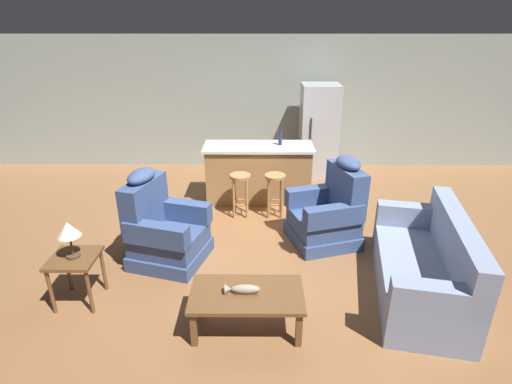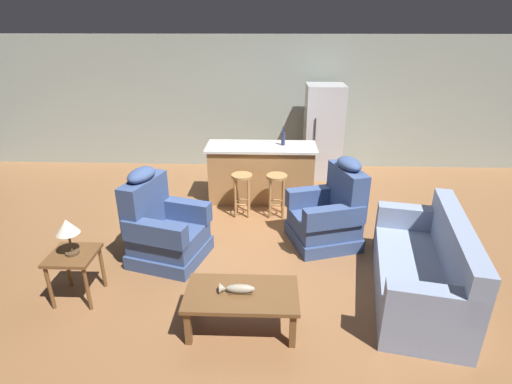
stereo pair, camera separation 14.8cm
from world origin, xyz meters
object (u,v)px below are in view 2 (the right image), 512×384
(refrigerator, at_px, (323,132))
(table_lamp, at_px, (67,228))
(recliner_near_lamp, at_px, (163,228))
(bar_stool_left, at_px, (242,187))
(kitchen_island, at_px, (261,173))
(recliner_near_island, at_px, (330,214))
(couch, at_px, (424,270))
(bar_stool_right, at_px, (277,188))
(fish_figurine, at_px, (237,289))
(coffee_table, at_px, (242,297))
(bottle_tall_green, at_px, (283,138))
(end_table, at_px, (74,262))

(refrigerator, bearing_deg, table_lamp, -128.04)
(recliner_near_lamp, distance_m, bar_stool_left, 1.56)
(kitchen_island, bearing_deg, recliner_near_island, -55.40)
(couch, height_order, bar_stool_right, couch)
(kitchen_island, relative_size, bar_stool_right, 2.65)
(fish_figurine, distance_m, recliner_near_island, 2.07)
(coffee_table, relative_size, bottle_tall_green, 3.54)
(coffee_table, relative_size, end_table, 1.96)
(recliner_near_island, bearing_deg, end_table, 8.04)
(bar_stool_left, distance_m, bar_stool_right, 0.53)
(fish_figurine, relative_size, couch, 0.17)
(couch, distance_m, bottle_tall_green, 3.11)
(coffee_table, height_order, recliner_near_island, recliner_near_island)
(end_table, height_order, refrigerator, refrigerator)
(kitchen_island, distance_m, bottle_tall_green, 0.69)
(fish_figurine, distance_m, end_table, 1.83)
(fish_figurine, bearing_deg, bar_stool_left, 92.84)
(coffee_table, xyz_separation_m, bar_stool_left, (-0.17, 2.51, 0.11))
(bar_stool_left, bearing_deg, bottle_tall_green, 47.00)
(coffee_table, height_order, kitchen_island, kitchen_island)
(recliner_near_island, xyz_separation_m, bottle_tall_green, (-0.61, 1.45, 0.65))
(recliner_near_lamp, relative_size, bottle_tall_green, 3.86)
(kitchen_island, distance_m, refrigerator, 1.71)
(fish_figurine, distance_m, bottle_tall_green, 3.29)
(end_table, distance_m, refrigerator, 5.02)
(recliner_near_island, relative_size, kitchen_island, 0.67)
(couch, bearing_deg, table_lamp, 13.77)
(table_lamp, bearing_deg, kitchen_island, 54.81)
(fish_figurine, relative_size, kitchen_island, 0.19)
(couch, distance_m, table_lamp, 3.81)
(end_table, bearing_deg, kitchen_island, 54.68)
(coffee_table, xyz_separation_m, recliner_near_island, (1.08, 1.74, 0.06))
(coffee_table, xyz_separation_m, recliner_near_lamp, (-1.08, 1.25, 0.06))
(table_lamp, xyz_separation_m, bar_stool_right, (2.18, 2.11, -0.40))
(coffee_table, height_order, fish_figurine, fish_figurine)
(table_lamp, xyz_separation_m, refrigerator, (3.08, 3.94, 0.01))
(table_lamp, xyz_separation_m, kitchen_island, (1.93, 2.74, -0.39))
(table_lamp, height_order, kitchen_island, table_lamp)
(kitchen_island, bearing_deg, bar_stool_right, -68.10)
(refrigerator, bearing_deg, bottle_tall_green, -124.65)
(kitchen_island, bearing_deg, end_table, -125.32)
(bar_stool_left, distance_m, bottle_tall_green, 1.10)
(refrigerator, distance_m, bottle_tall_green, 1.41)
(couch, xyz_separation_m, kitchen_island, (-1.84, 2.58, 0.14))
(recliner_near_lamp, bearing_deg, couch, 3.31)
(couch, height_order, recliner_near_lamp, recliner_near_lamp)
(kitchen_island, bearing_deg, couch, -54.54)
(bar_stool_right, bearing_deg, kitchen_island, 111.90)
(fish_figurine, height_order, kitchen_island, kitchen_island)
(refrigerator, bearing_deg, recliner_near_island, -94.06)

